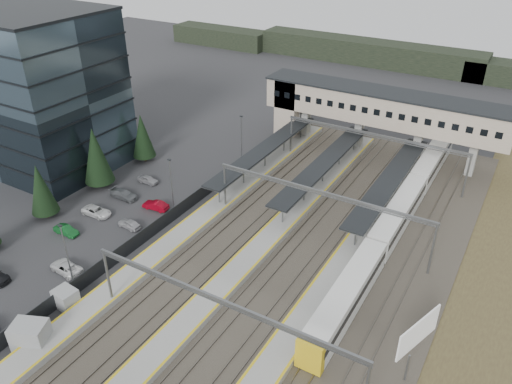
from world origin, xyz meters
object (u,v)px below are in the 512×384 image
Objects in this scene: train at (398,216)px; billboard at (418,334)px; footbridge at (366,107)px; relay_cabin_far at (66,298)px; office_building at (33,90)px; relay_cabin_near at (31,335)px.

billboard reaches higher than train.
footbridge reaches higher than billboard.
train reaches higher than relay_cabin_far.
billboard is at bearing -10.25° from office_building.
relay_cabin_near is (31.55, -28.25, -10.84)m from office_building.
office_building is at bearing -145.53° from footbridge.
billboard is (7.93, -21.22, 1.67)m from train.
footbridge is 24.53m from train.
office_building is 0.60× the size of footbridge.
office_building is at bearing 142.94° from relay_cabin_far.
train is at bearing 9.78° from office_building.
train is at bearing 51.42° from relay_cabin_far.
relay_cabin_near is 0.67× the size of billboard.
footbridge reaches higher than relay_cabin_near.
office_building is 39.37m from relay_cabin_far.
billboard is (20.23, -41.56, -4.37)m from footbridge.
train is (12.30, -20.34, -6.03)m from footbridge.
relay_cabin_far is 0.05× the size of train.
train reaches higher than relay_cabin_near.
office_building reaches higher than footbridge.
office_building is at bearing 138.15° from relay_cabin_near.
footbridge is (43.70, 30.00, -4.26)m from office_building.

